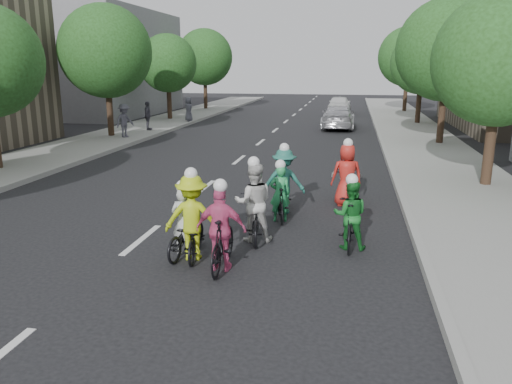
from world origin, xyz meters
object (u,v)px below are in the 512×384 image
(cyclist_1, at_px, (350,220))
(cyclist_3, at_px, (222,236))
(cyclist_8, at_px, (346,181))
(follow_car_trail, at_px, (339,104))
(spectator_2, at_px, (189,109))
(cyclist_5, at_px, (280,199))
(follow_car_lead, at_px, (338,117))
(spectator_1, at_px, (148,116))
(cyclist_7, at_px, (284,186))
(cyclist_2, at_px, (193,224))
(cyclist_0, at_px, (185,231))
(spectator_0, at_px, (125,121))
(cyclist_6, at_px, (254,211))
(cyclist_4, at_px, (346,182))

(cyclist_1, xyz_separation_m, cyclist_3, (-2.38, -1.66, 0.04))
(cyclist_8, xyz_separation_m, follow_car_trail, (-0.96, 27.46, 0.18))
(cyclist_8, height_order, spectator_2, spectator_2)
(cyclist_5, bearing_deg, follow_car_lead, -104.46)
(cyclist_5, height_order, spectator_2, spectator_2)
(spectator_1, bearing_deg, cyclist_5, -160.05)
(cyclist_5, xyz_separation_m, cyclist_7, (-0.00, 0.73, 0.18))
(cyclist_2, bearing_deg, follow_car_lead, -104.43)
(cyclist_0, xyz_separation_m, cyclist_1, (3.31, 1.08, 0.10))
(follow_car_trail, relative_size, spectator_2, 2.66)
(cyclist_7, relative_size, spectator_2, 1.16)
(cyclist_5, height_order, cyclist_8, cyclist_8)
(cyclist_0, bearing_deg, spectator_0, -54.20)
(spectator_0, bearing_deg, cyclist_2, -128.06)
(spectator_1, bearing_deg, cyclist_2, -167.66)
(cyclist_5, height_order, cyclist_7, cyclist_7)
(cyclist_7, distance_m, spectator_0, 15.37)
(cyclist_7, height_order, spectator_2, cyclist_7)
(cyclist_6, height_order, spectator_2, cyclist_6)
(cyclist_1, bearing_deg, cyclist_5, -42.73)
(cyclist_5, xyz_separation_m, follow_car_lead, (0.84, 19.51, 0.16))
(follow_car_trail, bearing_deg, cyclist_6, 90.33)
(cyclist_1, xyz_separation_m, follow_car_trail, (-1.09, 31.41, 0.11))
(cyclist_0, relative_size, cyclist_2, 0.91)
(cyclist_8, relative_size, spectator_1, 0.99)
(cyclist_2, height_order, cyclist_3, cyclist_2)
(cyclist_8, bearing_deg, cyclist_4, 94.81)
(cyclist_5, distance_m, spectator_0, 15.94)
(cyclist_0, bearing_deg, cyclist_2, 155.18)
(spectator_0, relative_size, spectator_1, 1.05)
(cyclist_6, xyz_separation_m, cyclist_7, (0.36, 2.27, 0.05))
(follow_car_trail, distance_m, spectator_1, 17.78)
(cyclist_4, height_order, spectator_0, same)
(cyclist_5, relative_size, follow_car_lead, 0.32)
(cyclist_7, bearing_deg, cyclist_6, 80.50)
(cyclist_3, relative_size, follow_car_lead, 0.37)
(cyclist_4, relative_size, cyclist_7, 1.01)
(follow_car_lead, bearing_deg, follow_car_trail, -88.81)
(follow_car_lead, bearing_deg, cyclist_7, 87.51)
(cyclist_5, relative_size, cyclist_8, 0.96)
(cyclist_3, distance_m, cyclist_6, 1.78)
(cyclist_4, height_order, spectator_2, cyclist_4)
(cyclist_7, xyz_separation_m, follow_car_trail, (0.64, 29.04, 0.00))
(cyclist_6, bearing_deg, cyclist_4, -132.02)
(spectator_1, bearing_deg, cyclist_7, -158.80)
(follow_car_lead, xyz_separation_m, spectator_1, (-10.84, -3.99, 0.27))
(cyclist_7, xyz_separation_m, follow_car_lead, (0.84, 18.79, -0.02))
(cyclist_2, bearing_deg, spectator_1, -73.63)
(cyclist_8, relative_size, spectator_2, 1.01)
(cyclist_3, bearing_deg, cyclist_2, -33.31)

